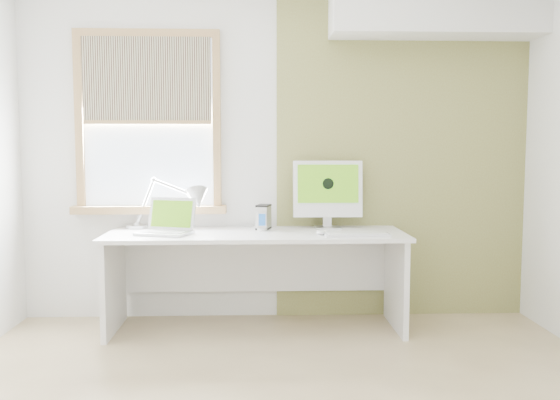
{
  "coord_description": "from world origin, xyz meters",
  "views": [
    {
      "loc": [
        -0.15,
        -2.89,
        1.35
      ],
      "look_at": [
        0.0,
        1.05,
        1.0
      ],
      "focal_mm": 37.5,
      "sensor_mm": 36.0,
      "label": 1
    }
  ],
  "objects_px": {
    "desk": "(256,257)",
    "external_drive": "(264,217)",
    "laptop": "(168,225)",
    "desk_lamp": "(186,202)",
    "imac": "(328,191)"
  },
  "relations": [
    {
      "from": "desk",
      "to": "external_drive",
      "type": "relative_size",
      "value": 11.64
    },
    {
      "from": "desk",
      "to": "laptop",
      "type": "distance_m",
      "value": 0.7
    },
    {
      "from": "desk_lamp",
      "to": "laptop",
      "type": "relative_size",
      "value": 1.59
    },
    {
      "from": "desk",
      "to": "laptop",
      "type": "height_order",
      "value": "laptop"
    },
    {
      "from": "laptop",
      "to": "external_drive",
      "type": "bearing_deg",
      "value": 16.07
    },
    {
      "from": "external_drive",
      "to": "imac",
      "type": "relative_size",
      "value": 0.35
    },
    {
      "from": "desk_lamp",
      "to": "external_drive",
      "type": "distance_m",
      "value": 0.61
    },
    {
      "from": "imac",
      "to": "desk",
      "type": "bearing_deg",
      "value": -164.32
    },
    {
      "from": "desk_lamp",
      "to": "laptop",
      "type": "height_order",
      "value": "desk_lamp"
    },
    {
      "from": "desk_lamp",
      "to": "imac",
      "type": "relative_size",
      "value": 1.3
    },
    {
      "from": "desk_lamp",
      "to": "desk",
      "type": "bearing_deg",
      "value": -16.08
    },
    {
      "from": "desk",
      "to": "laptop",
      "type": "relative_size",
      "value": 5.03
    },
    {
      "from": "external_drive",
      "to": "desk",
      "type": "bearing_deg",
      "value": -116.11
    },
    {
      "from": "desk_lamp",
      "to": "laptop",
      "type": "bearing_deg",
      "value": -114.13
    },
    {
      "from": "imac",
      "to": "desk_lamp",
      "type": "bearing_deg",
      "value": -179.94
    }
  ]
}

